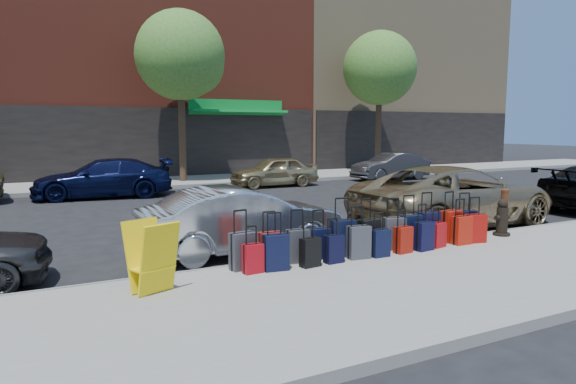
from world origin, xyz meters
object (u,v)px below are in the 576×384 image
bollard (504,211)px  car_far_2 (274,172)px  fire_hydrant (502,219)px  car_far_1 (103,178)px  suitcase_front_5 (368,236)px  car_near_1 (243,220)px  tree_right (382,70)px  car_near_2 (455,196)px  car_far_3 (391,166)px  tree_center (184,58)px  display_rack (152,258)px

bollard → car_far_2: size_ratio=0.26×
fire_hydrant → car_far_1: size_ratio=0.17×
suitcase_front_5 → car_near_1: 2.46m
tree_right → car_near_1: (-13.03, -12.72, -4.75)m
bollard → car_near_1: 5.75m
car_far_1 → car_near_2: bearing=43.5°
bollard → car_far_1: 13.24m
car_near_1 → car_far_3: car_near_1 is taller
bollard → tree_center: bearing=101.9°
display_rack → car_near_1: size_ratio=0.25×
bollard → display_rack: 7.79m
fire_hydrant → display_rack: (-7.59, -0.43, 0.13)m
tree_center → car_far_3: 10.63m
bollard → display_rack: size_ratio=0.96×
tree_right → suitcase_front_5: (-11.19, -14.35, -4.94)m
bollard → car_near_2: bearing=81.4°
car_near_1 → car_far_1: bearing=6.4°
suitcase_front_5 → bollard: suitcase_front_5 is taller
tree_right → car_far_2: tree_right is taller
car_near_1 → car_far_3: size_ratio=1.03×
car_near_1 → display_rack: bearing=131.7°
display_rack → car_near_1: bearing=22.2°
tree_right → car_near_1: 18.82m
car_near_1 → fire_hydrant: bearing=-108.5°
suitcase_front_5 → bollard: (3.71, 0.09, 0.18)m
car_far_1 → display_rack: bearing=2.5°
car_near_1 → car_far_1: size_ratio=0.85×
car_near_1 → car_far_1: 9.87m
fire_hydrant → car_near_1: size_ratio=0.20×
bollard → car_far_1: bearing=121.2°
tree_center → car_far_2: tree_center is taller
tree_center → car_near_2: (3.28, -12.54, -4.65)m
car_near_1 → car_far_2: bearing=-30.1°
car_near_1 → car_far_3: bearing=-50.5°
tree_center → fire_hydrant: size_ratio=9.13×
display_rack → car_near_1: 3.05m
suitcase_front_5 → fire_hydrant: size_ratio=1.29×
display_rack → car_near_2: (8.04, 2.26, 0.11)m
tree_right → car_far_3: 5.65m
car_near_2 → car_far_2: size_ratio=1.48×
car_far_2 → car_near_2: bearing=2.3°
tree_right → bollard: tree_right is taller
suitcase_front_5 → display_rack: 4.10m
display_rack → car_far_3: size_ratio=0.26×
suitcase_front_5 → fire_hydrant: (3.53, -0.02, 0.05)m
tree_center → bollard: tree_center is taller
fire_hydrant → bollard: (0.18, 0.11, 0.14)m
car_far_2 → car_far_3: 6.10m
display_rack → car_far_2: bearing=36.7°
car_far_2 → car_far_3: car_far_3 is taller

